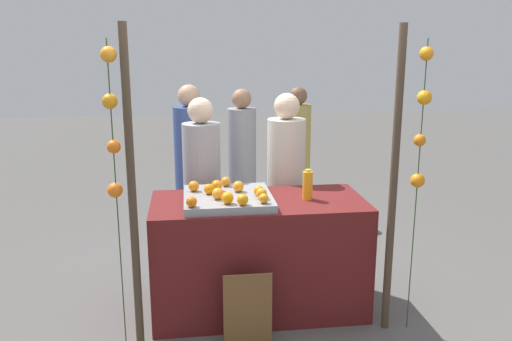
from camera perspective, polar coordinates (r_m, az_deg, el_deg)
ground_plane at (r=4.40m, az=0.26°, el=-14.60°), size 24.00×24.00×0.00m
stall_counter at (r=4.20m, az=0.27°, el=-9.16°), size 1.65×0.77×0.91m
orange_tray at (r=3.99m, az=-3.08°, el=-3.07°), size 0.66×0.65×0.06m
orange_0 at (r=4.09m, az=-4.27°, el=-1.63°), size 0.09×0.09×0.09m
orange_1 at (r=3.95m, az=0.28°, el=-2.18°), size 0.08×0.08×0.08m
orange_2 at (r=3.72m, az=-1.46°, el=-3.18°), size 0.08×0.08×0.08m
orange_3 at (r=4.00m, az=-5.11°, el=-2.02°), size 0.08×0.08×0.08m
orange_4 at (r=4.09m, az=-6.78°, el=-1.70°), size 0.08×0.08×0.08m
orange_5 at (r=3.87m, az=0.62°, el=-2.51°), size 0.08×0.08×0.08m
orange_6 at (r=4.05m, az=-1.94°, el=-1.74°), size 0.09×0.09×0.09m
orange_7 at (r=3.87m, az=-4.18°, el=-2.53°), size 0.09×0.09×0.09m
orange_8 at (r=3.70m, az=-7.02°, el=-3.39°), size 0.08×0.08×0.08m
orange_9 at (r=4.21m, az=-3.30°, el=-1.21°), size 0.08×0.08×0.08m
orange_10 at (r=3.76m, az=0.85°, el=-3.06°), size 0.07×0.07×0.07m
orange_11 at (r=3.75m, az=-3.11°, el=-3.00°), size 0.09×0.09×0.09m
juice_bottle at (r=4.07m, az=5.63°, el=-1.59°), size 0.08×0.08×0.24m
chalkboard_sign at (r=3.79m, az=-0.91°, el=-14.98°), size 0.34×0.03×0.56m
vendor_left at (r=4.66m, az=-5.82°, el=-2.86°), size 0.33×0.33×1.64m
vendor_right at (r=4.72m, az=3.24°, el=-2.44°), size 0.33×0.33×1.67m
crowd_person_0 at (r=6.41m, az=4.49°, el=1.50°), size 0.32×0.32×1.58m
crowd_person_1 at (r=5.58m, az=-7.08°, el=0.06°), size 0.34×0.34×1.68m
crowd_person_2 at (r=5.93m, az=-1.53°, el=0.61°), size 0.32×0.32×1.60m
canopy_post_left at (r=3.57m, az=-13.31°, el=-2.56°), size 0.06×0.06×2.22m
canopy_post_right at (r=3.83m, az=14.71°, el=-1.56°), size 0.06×0.06×2.22m
garland_strand_left at (r=3.48m, az=-15.39°, el=4.78°), size 0.12×0.12×2.12m
garland_strand_right at (r=3.78m, az=17.57°, el=4.98°), size 0.11×0.11×2.12m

